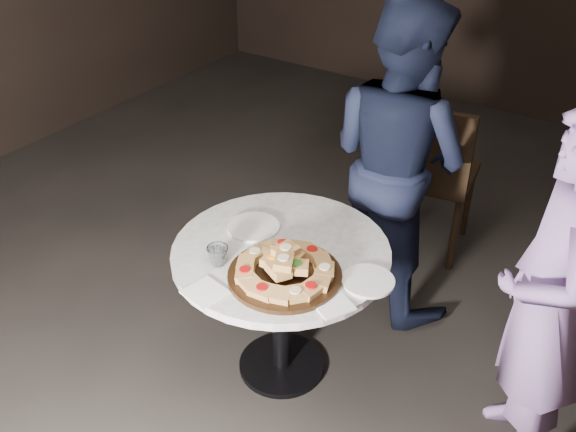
{
  "coord_description": "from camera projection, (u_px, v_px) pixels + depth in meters",
  "views": [
    {
      "loc": [
        1.04,
        -1.63,
        2.17
      ],
      "look_at": [
        -0.14,
        0.14,
        0.79
      ],
      "focal_mm": 40.0,
      "sensor_mm": 36.0,
      "label": 1
    }
  ],
  "objects": [
    {
      "name": "plate_left",
      "position": [
        254.0,
        227.0,
        2.69
      ],
      "size": [
        0.29,
        0.29,
        0.01
      ],
      "primitive_type": "cylinder",
      "rotation": [
        0.0,
        0.0,
        -0.4
      ],
      "color": "white",
      "rests_on": "table"
    },
    {
      "name": "water_glass",
      "position": [
        218.0,
        256.0,
        2.46
      ],
      "size": [
        0.1,
        0.1,
        0.08
      ],
      "primitive_type": "imported",
      "rotation": [
        0.0,
        0.0,
        0.18
      ],
      "color": "silver",
      "rests_on": "table"
    },
    {
      "name": "floor",
      "position": [
        297.0,
        393.0,
        2.8
      ],
      "size": [
        7.0,
        7.0,
        0.0
      ],
      "primitive_type": "plane",
      "color": "black",
      "rests_on": "ground"
    },
    {
      "name": "chair_far",
      "position": [
        431.0,
        170.0,
        3.39
      ],
      "size": [
        0.49,
        0.51,
        0.92
      ],
      "rotation": [
        0.0,
        0.0,
        3.3
      ],
      "color": "black",
      "rests_on": "ground"
    },
    {
      "name": "diner_teal",
      "position": [
        547.0,
        305.0,
        2.17
      ],
      "size": [
        0.53,
        0.63,
        1.47
      ],
      "primitive_type": "imported",
      "rotation": [
        0.0,
        0.0,
        -1.18
      ],
      "color": "#8167A7",
      "rests_on": "ground"
    },
    {
      "name": "focaccia_pile",
      "position": [
        285.0,
        267.0,
        2.39
      ],
      "size": [
        0.39,
        0.38,
        0.1
      ],
      "rotation": [
        0.0,
        0.0,
        -0.3
      ],
      "color": "#B58046",
      "rests_on": "serving_board"
    },
    {
      "name": "napkin_near",
      "position": [
        205.0,
        292.0,
        2.34
      ],
      "size": [
        0.16,
        0.16,
        0.01
      ],
      "primitive_type": "cube",
      "rotation": [
        0.0,
        0.0,
        -0.2
      ],
      "color": "white",
      "rests_on": "table"
    },
    {
      "name": "plate_right",
      "position": [
        368.0,
        281.0,
        2.39
      ],
      "size": [
        0.21,
        0.21,
        0.01
      ],
      "primitive_type": "cylinder",
      "rotation": [
        0.0,
        0.0,
        -0.06
      ],
      "color": "white",
      "rests_on": "table"
    },
    {
      "name": "diner_navy",
      "position": [
        398.0,
        160.0,
        2.98
      ],
      "size": [
        0.9,
        0.8,
        1.54
      ],
      "primitive_type": "imported",
      "rotation": [
        0.0,
        0.0,
        2.79
      ],
      "color": "black",
      "rests_on": "ground"
    },
    {
      "name": "serving_board",
      "position": [
        285.0,
        275.0,
        2.41
      ],
      "size": [
        0.48,
        0.48,
        0.02
      ],
      "primitive_type": "cylinder",
      "rotation": [
        0.0,
        0.0,
        0.12
      ],
      "color": "black",
      "rests_on": "table"
    },
    {
      "name": "napkin_far",
      "position": [
        332.0,
        304.0,
        2.28
      ],
      "size": [
        0.17,
        0.17,
        0.01
      ],
      "primitive_type": "cube",
      "rotation": [
        0.0,
        0.0,
        -0.5
      ],
      "color": "white",
      "rests_on": "table"
    },
    {
      "name": "table",
      "position": [
        281.0,
        273.0,
        2.64
      ],
      "size": [
        0.92,
        0.92,
        0.66
      ],
      "rotation": [
        0.0,
        0.0,
        -0.04
      ],
      "color": "black",
      "rests_on": "ground"
    }
  ]
}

